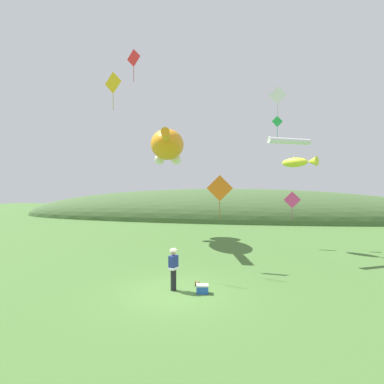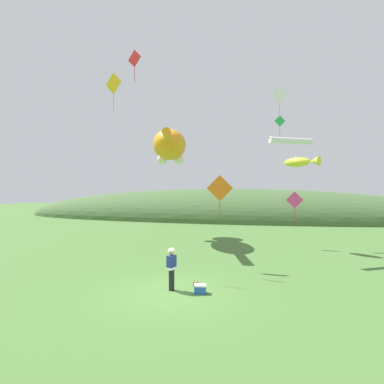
{
  "view_description": "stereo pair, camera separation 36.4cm",
  "coord_description": "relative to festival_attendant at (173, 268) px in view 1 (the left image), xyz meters",
  "views": [
    {
      "loc": [
        2.92,
        -11.96,
        4.36
      ],
      "look_at": [
        0.0,
        4.0,
        4.09
      ],
      "focal_mm": 28.0,
      "sensor_mm": 36.0,
      "label": 1
    },
    {
      "loc": [
        3.28,
        -11.89,
        4.36
      ],
      "look_at": [
        0.0,
        4.0,
        4.09
      ],
      "focal_mm": 28.0,
      "sensor_mm": 36.0,
      "label": 2
    }
  ],
  "objects": [
    {
      "name": "festival_attendant",
      "position": [
        0.0,
        0.0,
        0.0
      ],
      "size": [
        0.4,
        0.49,
        1.77
      ],
      "color": "black",
      "rests_on": "ground"
    },
    {
      "name": "picnic_cooler",
      "position": [
        1.25,
        -0.12,
        -0.77
      ],
      "size": [
        0.53,
        0.4,
        0.36
      ],
      "color": "blue",
      "rests_on": "ground"
    },
    {
      "name": "ground_plane",
      "position": [
        0.11,
        -0.24,
        -0.95
      ],
      "size": [
        120.0,
        120.0,
        0.0
      ],
      "primitive_type": "plane",
      "color": "#477033"
    },
    {
      "name": "kite_diamond_white",
      "position": [
        5.08,
        8.86,
        9.62
      ],
      "size": [
        1.16,
        0.28,
        2.09
      ],
      "color": "white"
    },
    {
      "name": "kite_diamond_red",
      "position": [
        -3.53,
        4.57,
        10.98
      ],
      "size": [
        0.97,
        0.4,
        1.94
      ],
      "color": "red"
    },
    {
      "name": "kite_diamond_orange",
      "position": [
        1.59,
        4.03,
        3.33
      ],
      "size": [
        1.43,
        0.06,
        2.33
      ],
      "color": "orange"
    },
    {
      "name": "kite_diamond_pink",
      "position": [
        6.28,
        10.4,
        2.47
      ],
      "size": [
        1.23,
        0.12,
        2.13
      ],
      "color": "#E53F8C"
    },
    {
      "name": "distant_hill_ridge",
      "position": [
        0.11,
        30.03,
        -0.95
      ],
      "size": [
        61.91,
        15.08,
        8.25
      ],
      "color": "#426033",
      "rests_on": "ground"
    },
    {
      "name": "kite_giant_cat",
      "position": [
        -3.48,
        12.04,
        6.83
      ],
      "size": [
        3.77,
        9.24,
        2.85
      ],
      "color": "orange"
    },
    {
      "name": "kite_spool",
      "position": [
        0.89,
        0.73,
        -0.84
      ],
      "size": [
        0.16,
        0.23,
        0.23
      ],
      "color": "olive",
      "rests_on": "ground"
    },
    {
      "name": "kite_diamond_green",
      "position": [
        5.32,
        11.55,
        8.4
      ],
      "size": [
        0.84,
        0.27,
        1.77
      ],
      "color": "green"
    },
    {
      "name": "kite_fish_windsock",
      "position": [
        6.58,
        9.73,
        5.15
      ],
      "size": [
        2.46,
        2.03,
        0.78
      ],
      "color": "yellow"
    },
    {
      "name": "kite_diamond_gold",
      "position": [
        -4.05,
        2.93,
        9.0
      ],
      "size": [
        1.12,
        0.38,
        2.07
      ],
      "color": "yellow"
    },
    {
      "name": "kite_tube_streamer",
      "position": [
        5.61,
        7.18,
        6.27
      ],
      "size": [
        2.8,
        1.71,
        0.44
      ],
      "color": "white"
    }
  ]
}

